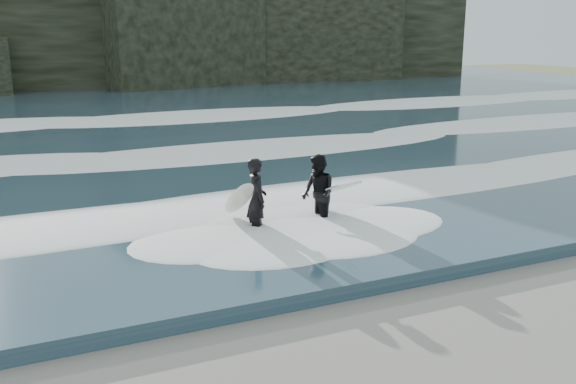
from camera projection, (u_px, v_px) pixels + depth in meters
sea at (85, 115)px, 33.48m from camera, size 90.00×52.00×0.30m
headland at (47, 22)px, 47.23m from camera, size 70.00×9.00×10.00m
foam_near at (199, 201)px, 15.83m from camera, size 60.00×3.20×0.20m
foam_mid at (138, 152)px, 21.98m from camera, size 60.00×4.00×0.24m
foam_far at (97, 119)px, 29.89m from camera, size 60.00×4.80×0.30m
surfer_left at (254, 199)px, 14.03m from camera, size 1.00×1.70×1.82m
surfer_right at (320, 193)px, 14.62m from camera, size 1.11×2.17×1.79m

